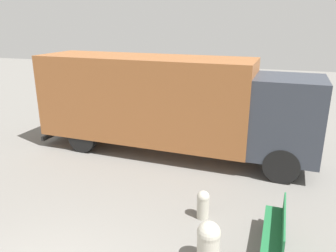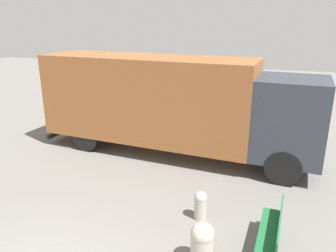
% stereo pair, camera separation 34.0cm
% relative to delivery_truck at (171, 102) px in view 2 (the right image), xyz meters
% --- Properties ---
extents(delivery_truck, '(9.61, 2.53, 3.37)m').
position_rel_delivery_truck_xyz_m(delivery_truck, '(0.00, 0.00, 0.00)').
color(delivery_truck, '#99592D').
rests_on(delivery_truck, ground).
extents(park_bench, '(0.44, 1.80, 0.91)m').
position_rel_delivery_truck_xyz_m(park_bench, '(3.72, -4.30, -1.37)').
color(park_bench, '#1E6638').
rests_on(park_bench, ground).
extents(bollard_near_bench, '(0.46, 0.46, 0.90)m').
position_rel_delivery_truck_xyz_m(bollard_near_bench, '(2.47, -5.06, -1.40)').
color(bollard_near_bench, '#B2AD9E').
rests_on(bollard_near_bench, ground).
extents(bollard_far_bench, '(0.30, 0.30, 0.71)m').
position_rel_delivery_truck_xyz_m(bollard_far_bench, '(2.05, -3.58, -1.49)').
color(bollard_far_bench, '#B2AD9E').
rests_on(bollard_far_bench, ground).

